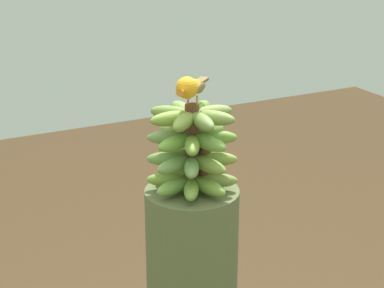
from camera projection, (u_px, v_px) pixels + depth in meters
The scene contains 2 objects.
banana_bunch at pixel (192, 148), 1.70m from camera, with size 0.24×0.24×0.23m.
perched_bird at pixel (190, 88), 1.63m from camera, with size 0.14×0.15×0.08m.
Camera 1 is at (1.42, -0.72, 1.88)m, focal length 62.62 mm.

